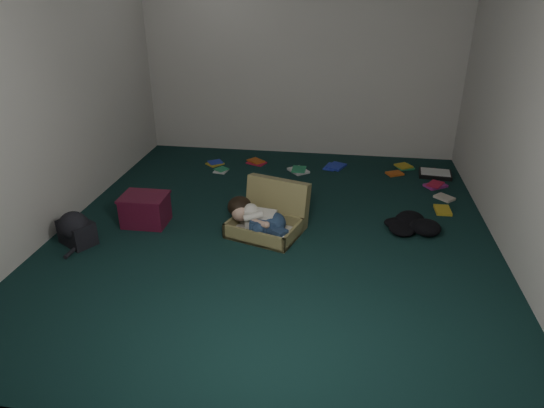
# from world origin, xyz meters

# --- Properties ---
(floor) EXTENTS (4.50, 4.50, 0.00)m
(floor) POSITION_xyz_m (0.00, 0.00, 0.00)
(floor) COLOR black
(floor) RESTS_ON ground
(wall_back) EXTENTS (4.50, 0.00, 4.50)m
(wall_back) POSITION_xyz_m (0.00, 2.25, 1.30)
(wall_back) COLOR silver
(wall_back) RESTS_ON ground
(wall_front) EXTENTS (4.50, 0.00, 4.50)m
(wall_front) POSITION_xyz_m (0.00, -2.25, 1.30)
(wall_front) COLOR silver
(wall_front) RESTS_ON ground
(wall_left) EXTENTS (0.00, 4.50, 4.50)m
(wall_left) POSITION_xyz_m (-2.00, 0.00, 1.30)
(wall_left) COLOR silver
(wall_left) RESTS_ON ground
(wall_right) EXTENTS (0.00, 4.50, 4.50)m
(wall_right) POSITION_xyz_m (2.00, 0.00, 1.30)
(wall_right) COLOR silver
(wall_right) RESTS_ON ground
(suitcase) EXTENTS (0.77, 0.76, 0.45)m
(suitcase) POSITION_xyz_m (-0.05, 0.03, 0.14)
(suitcase) COLOR olive
(suitcase) RESTS_ON floor
(person) EXTENTS (0.62, 0.46, 0.28)m
(person) POSITION_xyz_m (-0.14, -0.11, 0.18)
(person) COLOR silver
(person) RESTS_ON suitcase
(maroon_bin) EXTENTS (0.43, 0.34, 0.29)m
(maroon_bin) POSITION_xyz_m (-1.24, -0.03, 0.15)
(maroon_bin) COLOR #531026
(maroon_bin) RESTS_ON floor
(backpack) EXTENTS (0.49, 0.47, 0.23)m
(backpack) POSITION_xyz_m (-1.70, -0.48, 0.12)
(backpack) COLOR black
(backpack) RESTS_ON floor
(clothing_pile) EXTENTS (0.54, 0.47, 0.15)m
(clothing_pile) POSITION_xyz_m (1.30, 0.27, 0.08)
(clothing_pile) COLOR black
(clothing_pile) RESTS_ON floor
(paper_tray) EXTENTS (0.39, 0.31, 0.05)m
(paper_tray) POSITION_xyz_m (1.70, 1.65, 0.03)
(paper_tray) COLOR black
(paper_tray) RESTS_ON floor
(book_scatter) EXTENTS (2.91, 1.41, 0.02)m
(book_scatter) POSITION_xyz_m (0.66, 1.50, 0.01)
(book_scatter) COLOR gold
(book_scatter) RESTS_ON floor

